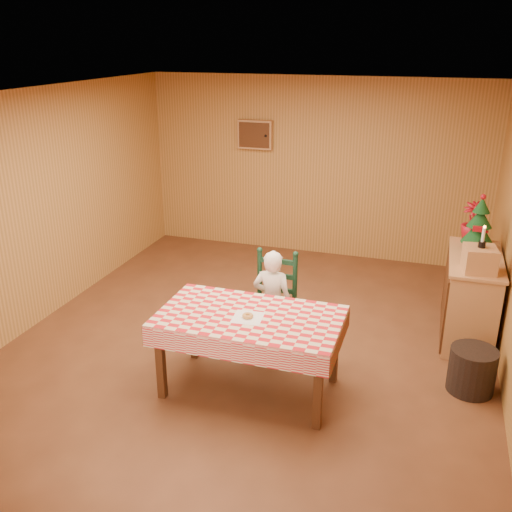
# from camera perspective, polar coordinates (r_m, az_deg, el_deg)

# --- Properties ---
(ground) EXTENTS (6.00, 6.00, 0.00)m
(ground) POSITION_cam_1_polar(r_m,az_deg,el_deg) (6.20, -0.57, -8.85)
(ground) COLOR brown
(ground) RESTS_ON ground
(cabin_walls) EXTENTS (5.10, 6.05, 2.65)m
(cabin_walls) POSITION_cam_1_polar(r_m,az_deg,el_deg) (6.02, 0.96, 8.90)
(cabin_walls) COLOR #B88542
(cabin_walls) RESTS_ON ground
(dining_table) EXTENTS (1.66, 0.96, 0.77)m
(dining_table) POSITION_cam_1_polar(r_m,az_deg,el_deg) (5.16, -0.65, -6.76)
(dining_table) COLOR #4B2914
(dining_table) RESTS_ON ground
(ladder_chair) EXTENTS (0.44, 0.40, 1.08)m
(ladder_chair) POSITION_cam_1_polar(r_m,az_deg,el_deg) (5.91, 1.79, -4.94)
(ladder_chair) COLOR black
(ladder_chair) RESTS_ON ground
(seated_child) EXTENTS (0.41, 0.27, 1.12)m
(seated_child) POSITION_cam_1_polar(r_m,az_deg,el_deg) (5.84, 1.64, -4.65)
(seated_child) COLOR white
(seated_child) RESTS_ON ground
(napkin) EXTENTS (0.28, 0.28, 0.00)m
(napkin) POSITION_cam_1_polar(r_m,az_deg,el_deg) (5.08, -0.83, -6.17)
(napkin) COLOR white
(napkin) RESTS_ON dining_table
(donut) EXTENTS (0.11, 0.11, 0.03)m
(donut) POSITION_cam_1_polar(r_m,az_deg,el_deg) (5.07, -0.83, -5.99)
(donut) COLOR #C79047
(donut) RESTS_ON napkin
(shelf_unit) EXTENTS (0.54, 1.24, 0.93)m
(shelf_unit) POSITION_cam_1_polar(r_m,az_deg,el_deg) (6.59, 20.58, -3.86)
(shelf_unit) COLOR tan
(shelf_unit) RESTS_ON ground
(crate) EXTENTS (0.34, 0.34, 0.25)m
(crate) POSITION_cam_1_polar(r_m,az_deg,el_deg) (6.00, 21.46, -0.31)
(crate) COLOR tan
(crate) RESTS_ON shelf_unit
(christmas_tree) EXTENTS (0.34, 0.34, 0.62)m
(christmas_tree) POSITION_cam_1_polar(r_m,az_deg,el_deg) (6.57, 21.42, 2.92)
(christmas_tree) COLOR #4B2914
(christmas_tree) RESTS_ON shelf_unit
(flower_arrangement) EXTENTS (0.27, 0.27, 0.44)m
(flower_arrangement) POSITION_cam_1_polar(r_m,az_deg,el_deg) (6.87, 20.85, 3.23)
(flower_arrangement) COLOR maroon
(flower_arrangement) RESTS_ON shelf_unit
(candle_set) EXTENTS (0.07, 0.07, 0.22)m
(candle_set) POSITION_cam_1_polar(r_m,az_deg,el_deg) (5.94, 21.71, 1.39)
(candle_set) COLOR black
(candle_set) RESTS_ON crate
(storage_bin) EXTENTS (0.48, 0.48, 0.43)m
(storage_bin) POSITION_cam_1_polar(r_m,az_deg,el_deg) (5.73, 20.79, -10.62)
(storage_bin) COLOR black
(storage_bin) RESTS_ON ground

